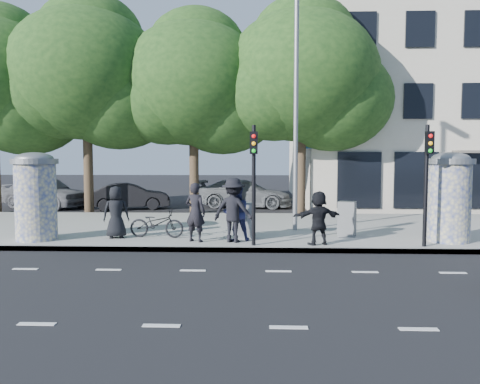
{
  "coord_description": "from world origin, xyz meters",
  "views": [
    {
      "loc": [
        -0.49,
        -9.33,
        2.66
      ],
      "look_at": [
        -0.97,
        3.5,
        1.7
      ],
      "focal_mm": 35.0,
      "sensor_mm": 36.0,
      "label": 1
    }
  ],
  "objects_px": {
    "traffic_pole_far": "(427,173)",
    "car_left": "(45,192)",
    "car_mid": "(130,196)",
    "car_right": "(244,194)",
    "ad_column_right": "(449,195)",
    "ad_column_left": "(36,194)",
    "ped_c": "(236,213)",
    "traffic_pole_near": "(254,172)",
    "ped_b": "(195,212)",
    "ped_a": "(116,212)",
    "cabinet_right": "(347,219)",
    "street_lamp": "(296,93)",
    "ped_d": "(233,210)",
    "ped_f": "(318,218)",
    "bicycle": "(157,223)",
    "cabinet_left": "(246,220)"
  },
  "relations": [
    {
      "from": "traffic_pole_far",
      "to": "car_left",
      "type": "height_order",
      "value": "traffic_pole_far"
    },
    {
      "from": "car_mid",
      "to": "car_right",
      "type": "distance_m",
      "value": 5.93
    },
    {
      "from": "car_left",
      "to": "car_right",
      "type": "relative_size",
      "value": 0.98
    },
    {
      "from": "car_right",
      "to": "ad_column_right",
      "type": "bearing_deg",
      "value": -142.17
    },
    {
      "from": "ad_column_left",
      "to": "ped_c",
      "type": "height_order",
      "value": "ad_column_left"
    },
    {
      "from": "traffic_pole_near",
      "to": "ped_b",
      "type": "xyz_separation_m",
      "value": [
        -1.73,
        0.57,
        -1.2
      ]
    },
    {
      "from": "traffic_pole_near",
      "to": "ped_a",
      "type": "relative_size",
      "value": 2.1
    },
    {
      "from": "cabinet_right",
      "to": "car_right",
      "type": "relative_size",
      "value": 0.22
    },
    {
      "from": "ad_column_right",
      "to": "car_mid",
      "type": "distance_m",
      "value": 15.49
    },
    {
      "from": "ad_column_right",
      "to": "traffic_pole_near",
      "type": "xyz_separation_m",
      "value": [
        -5.8,
        -0.91,
        0.69
      ]
    },
    {
      "from": "street_lamp",
      "to": "ped_d",
      "type": "distance_m",
      "value": 4.79
    },
    {
      "from": "ped_f",
      "to": "car_left",
      "type": "relative_size",
      "value": 0.31
    },
    {
      "from": "street_lamp",
      "to": "car_mid",
      "type": "relative_size",
      "value": 2.0
    },
    {
      "from": "ped_c",
      "to": "car_right",
      "type": "bearing_deg",
      "value": -101.87
    },
    {
      "from": "ped_d",
      "to": "car_right",
      "type": "height_order",
      "value": "ped_d"
    },
    {
      "from": "ped_f",
      "to": "ped_d",
      "type": "bearing_deg",
      "value": -25.08
    },
    {
      "from": "ad_column_left",
      "to": "bicycle",
      "type": "xyz_separation_m",
      "value": [
        3.57,
        0.51,
        -0.94
      ]
    },
    {
      "from": "ad_column_left",
      "to": "car_mid",
      "type": "distance_m",
      "value": 9.73
    },
    {
      "from": "car_left",
      "to": "car_mid",
      "type": "relative_size",
      "value": 1.23
    },
    {
      "from": "traffic_pole_near",
      "to": "car_right",
      "type": "xyz_separation_m",
      "value": [
        -0.59,
        11.51,
        -1.5
      ]
    },
    {
      "from": "cabinet_right",
      "to": "car_right",
      "type": "distance_m",
      "value": 10.43
    },
    {
      "from": "ped_b",
      "to": "cabinet_left",
      "type": "height_order",
      "value": "ped_b"
    },
    {
      "from": "ad_column_left",
      "to": "cabinet_right",
      "type": "bearing_deg",
      "value": 5.92
    },
    {
      "from": "ad_column_right",
      "to": "ped_b",
      "type": "distance_m",
      "value": 7.56
    },
    {
      "from": "car_left",
      "to": "ad_column_left",
      "type": "bearing_deg",
      "value": -135.01
    },
    {
      "from": "ped_d",
      "to": "car_mid",
      "type": "height_order",
      "value": "ped_d"
    },
    {
      "from": "ped_a",
      "to": "cabinet_left",
      "type": "bearing_deg",
      "value": 168.57
    },
    {
      "from": "ad_column_left",
      "to": "cabinet_right",
      "type": "distance_m",
      "value": 9.63
    },
    {
      "from": "traffic_pole_near",
      "to": "cabinet_right",
      "type": "height_order",
      "value": "traffic_pole_near"
    },
    {
      "from": "traffic_pole_near",
      "to": "ped_d",
      "type": "distance_m",
      "value": 1.39
    },
    {
      "from": "ad_column_right",
      "to": "ped_b",
      "type": "height_order",
      "value": "ad_column_right"
    },
    {
      "from": "traffic_pole_far",
      "to": "ped_f",
      "type": "distance_m",
      "value": 3.23
    },
    {
      "from": "cabinet_right",
      "to": "street_lamp",
      "type": "bearing_deg",
      "value": 166.37
    },
    {
      "from": "car_mid",
      "to": "street_lamp",
      "type": "bearing_deg",
      "value": -148.09
    },
    {
      "from": "ped_b",
      "to": "car_left",
      "type": "distance_m",
      "value": 13.88
    },
    {
      "from": "car_left",
      "to": "ped_b",
      "type": "bearing_deg",
      "value": -116.48
    },
    {
      "from": "ped_b",
      "to": "car_left",
      "type": "height_order",
      "value": "ped_b"
    },
    {
      "from": "traffic_pole_far",
      "to": "ped_c",
      "type": "xyz_separation_m",
      "value": [
        -5.32,
        0.77,
        -1.25
      ]
    },
    {
      "from": "cabinet_left",
      "to": "ped_f",
      "type": "bearing_deg",
      "value": -25.44
    },
    {
      "from": "traffic_pole_near",
      "to": "ped_a",
      "type": "height_order",
      "value": "traffic_pole_near"
    },
    {
      "from": "ad_column_left",
      "to": "car_right",
      "type": "height_order",
      "value": "ad_column_left"
    },
    {
      "from": "ped_c",
      "to": "car_mid",
      "type": "height_order",
      "value": "ped_c"
    },
    {
      "from": "ped_a",
      "to": "car_left",
      "type": "bearing_deg",
      "value": -69.91
    },
    {
      "from": "ped_c",
      "to": "car_mid",
      "type": "bearing_deg",
      "value": -70.75
    },
    {
      "from": "ad_column_left",
      "to": "ped_f",
      "type": "height_order",
      "value": "ad_column_left"
    },
    {
      "from": "ped_b",
      "to": "cabinet_left",
      "type": "relative_size",
      "value": 1.59
    },
    {
      "from": "bicycle",
      "to": "street_lamp",
      "type": "bearing_deg",
      "value": -65.65
    },
    {
      "from": "car_right",
      "to": "traffic_pole_near",
      "type": "bearing_deg",
      "value": -170.3
    },
    {
      "from": "traffic_pole_near",
      "to": "street_lamp",
      "type": "bearing_deg",
      "value": 63.77
    },
    {
      "from": "traffic_pole_near",
      "to": "cabinet_right",
      "type": "distance_m",
      "value": 3.73
    }
  ]
}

